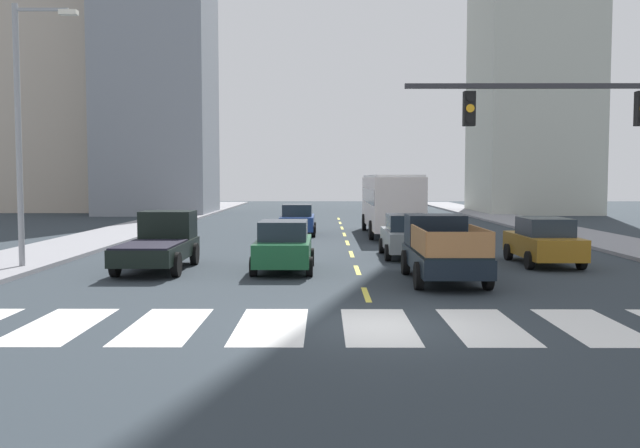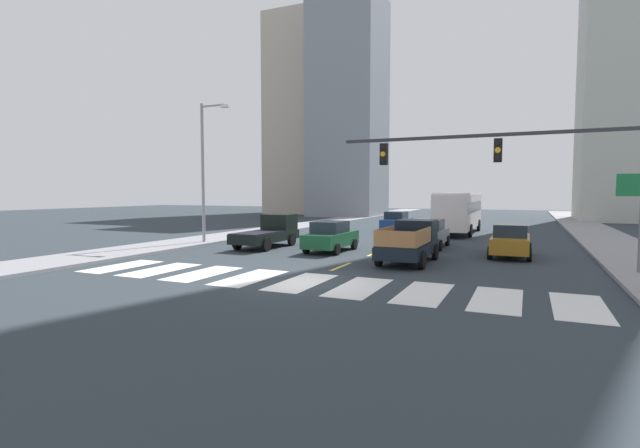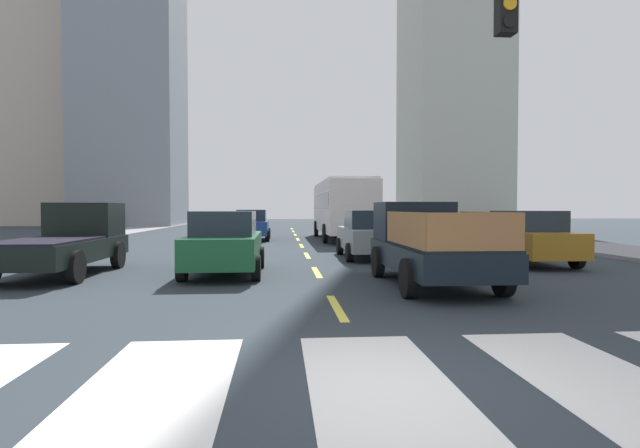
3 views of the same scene
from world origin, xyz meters
name	(u,v)px [view 1 (image 1 of 3)]	position (x,y,z in m)	size (l,w,h in m)	color
ground_plane	(378,326)	(0.00, 0.00, 0.00)	(160.00, 160.00, 0.00)	#293138
sidewalk_right	(616,243)	(12.69, 18.00, 0.07)	(3.90, 110.00, 0.15)	gray
sidewalk_left	(81,243)	(-12.69, 18.00, 0.07)	(3.90, 110.00, 0.15)	gray
crosswalk_stripe_1	(59,326)	(-6.83, 0.00, 0.00)	(1.48, 3.77, 0.01)	silver
crosswalk_stripe_2	(165,326)	(-4.55, 0.00, 0.00)	(1.48, 3.77, 0.01)	silver
crosswalk_stripe_3	(271,326)	(-2.28, 0.00, 0.00)	(1.48, 3.77, 0.01)	silver
crosswalk_stripe_4	(378,326)	(0.00, 0.00, 0.00)	(1.48, 3.77, 0.01)	silver
crosswalk_stripe_5	(484,326)	(2.28, 0.00, 0.00)	(1.48, 3.77, 0.01)	silver
crosswalk_stripe_6	(591,326)	(4.55, 0.00, 0.00)	(1.48, 3.77, 0.01)	silver
lane_dash_0	(366,294)	(0.00, 4.00, 0.00)	(0.16, 2.40, 0.01)	yellow
lane_dash_1	(357,270)	(0.00, 9.00, 0.00)	(0.16, 2.40, 0.01)	yellow
lane_dash_2	(351,254)	(0.00, 14.00, 0.00)	(0.16, 2.40, 0.01)	yellow
lane_dash_3	(347,243)	(0.00, 19.00, 0.00)	(0.16, 2.40, 0.01)	yellow
lane_dash_4	(344,234)	(0.00, 24.00, 0.00)	(0.16, 2.40, 0.01)	yellow
lane_dash_5	(342,228)	(0.00, 29.00, 0.00)	(0.16, 2.40, 0.01)	yellow
lane_dash_6	(340,223)	(0.00, 34.00, 0.00)	(0.16, 2.40, 0.01)	yellow
lane_dash_7	(339,219)	(0.00, 39.00, 0.00)	(0.16, 2.40, 0.01)	yellow
pickup_stakebed	(441,250)	(2.51, 6.80, 0.94)	(2.18, 5.20, 1.96)	black
pickup_dark	(161,242)	(-6.84, 9.34, 0.92)	(2.18, 5.20, 1.96)	black
city_bus	(390,200)	(2.53, 23.58, 1.95)	(2.72, 10.80, 3.32)	silver
sedan_near_left	(284,246)	(-2.52, 8.77, 0.86)	(2.02, 4.40, 1.72)	#17522D
sedan_near_right	(407,236)	(2.19, 12.91, 0.86)	(2.02, 4.40, 1.72)	gray
sedan_mid	(297,220)	(-2.61, 23.52, 0.86)	(2.02, 4.40, 1.72)	navy
sedan_far	(544,241)	(6.86, 10.52, 0.86)	(2.02, 4.40, 1.72)	#9B681A
streetlight_left	(23,125)	(-11.36, 8.92, 4.97)	(2.20, 0.28, 9.00)	gray
block_mid_left	(78,50)	(-24.88, 52.88, 15.53)	(11.39, 10.79, 31.05)	#BCAE9B
block_mid_right	(157,41)	(-15.71, 46.30, 15.11)	(9.38, 9.14, 30.22)	gray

